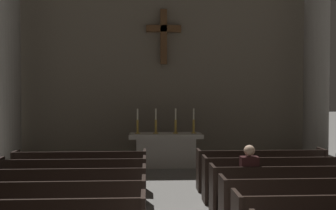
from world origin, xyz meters
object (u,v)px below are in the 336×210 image
object	(u,v)px
pew_right_row_5	(274,179)
pew_left_row_3	(49,209)
pew_left_row_6	(81,171)
pew_right_row_4	(291,190)
column_left_fourth	(7,55)
column_right_fourth	(316,56)
candlestick_outer_left	(138,125)
candlestick_inner_left	(156,125)
candlestick_inner_right	(176,125)
pew_left_row_5	(73,181)
lone_worshipper	(248,179)
pew_right_row_6	(261,169)
altar	(166,149)
candlestick_outer_right	(194,125)
pew_right_row_3	(314,205)
pew_left_row_4	(62,193)

from	to	relation	value
pew_right_row_5	pew_left_row_3	bearing A→B (deg)	-154.40
pew_left_row_6	pew_right_row_4	xyz separation A→B (m)	(4.14, -1.98, 0.00)
column_left_fourth	column_right_fourth	distance (m)	9.70
candlestick_outer_left	candlestick_inner_left	world-z (taller)	same
column_right_fourth	candlestick_inner_right	distance (m)	5.06
pew_left_row_5	candlestick_outer_left	xyz separation A→B (m)	(1.22, 4.01, 0.78)
pew_left_row_5	candlestick_inner_left	distance (m)	4.45
pew_left_row_5	pew_right_row_5	size ratio (longest dim) A/B	1.00
pew_right_row_4	lone_worshipper	size ratio (longest dim) A/B	2.24
pew_right_row_6	altar	bearing A→B (deg)	124.41
pew_right_row_4	candlestick_outer_right	xyz separation A→B (m)	(-1.22, 5.00, 0.78)
column_left_fourth	candlestick_inner_right	size ratio (longest dim) A/B	9.23
pew_left_row_3	candlestick_outer_right	bearing A→B (deg)	64.03
pew_right_row_4	candlestick_outer_right	distance (m)	5.20
pew_right_row_3	pew_left_row_4	bearing A→B (deg)	166.53
column_right_fourth	candlestick_inner_left	bearing A→B (deg)	-174.29
pew_left_row_3	pew_right_row_6	world-z (taller)	same
pew_left_row_5	lone_worshipper	bearing A→B (deg)	-15.91
candlestick_outer_left	pew_left_row_3	bearing A→B (deg)	-101.49
pew_left_row_5	pew_left_row_6	distance (m)	0.99
column_left_fourth	candlestick_inner_right	xyz separation A→B (m)	(5.15, -0.51, -2.14)
pew_left_row_4	column_left_fourth	size ratio (longest dim) A/B	0.42
pew_left_row_5	column_right_fourth	distance (m)	8.77
pew_right_row_6	altar	size ratio (longest dim) A/B	1.35
pew_left_row_5	pew_left_row_6	world-z (taller)	same
lone_worshipper	candlestick_outer_left	bearing A→B (deg)	113.18
pew_right_row_6	altar	world-z (taller)	altar
pew_right_row_4	pew_right_row_6	bearing A→B (deg)	90.00
candlestick_inner_left	candlestick_inner_right	world-z (taller)	same
pew_right_row_4	altar	bearing A→B (deg)	112.47
candlestick_outer_left	lone_worshipper	distance (m)	5.43
pew_left_row_3	altar	size ratio (longest dim) A/B	1.35
pew_left_row_6	column_right_fourth	size ratio (longest dim) A/B	0.42
pew_left_row_5	pew_right_row_3	world-z (taller)	same
pew_left_row_3	pew_left_row_4	world-z (taller)	same
pew_left_row_5	lone_worshipper	xyz separation A→B (m)	(3.34, -0.95, 0.22)
pew_left_row_3	pew_right_row_6	bearing A→B (deg)	35.70
pew_left_row_6	pew_right_row_5	distance (m)	4.25
pew_left_row_6	lone_worshipper	distance (m)	3.87
candlestick_outer_left	lone_worshipper	size ratio (longest dim) A/B	0.57
pew_right_row_5	candlestick_outer_left	bearing A→B (deg)	126.04
pew_right_row_6	candlestick_inner_right	size ratio (longest dim) A/B	3.92
pew_left_row_3	column_right_fourth	size ratio (longest dim) A/B	0.42
pew_right_row_4	pew_right_row_5	world-z (taller)	same
column_left_fourth	candlestick_outer_right	xyz separation A→B (m)	(5.70, -0.51, -2.14)
column_left_fourth	candlestick_inner_right	world-z (taller)	column_left_fourth
pew_left_row_3	pew_left_row_6	xyz separation A→B (m)	(0.00, 2.97, 0.00)
pew_left_row_3	pew_right_row_3	size ratio (longest dim) A/B	1.00
pew_right_row_4	pew_left_row_3	bearing A→B (deg)	-166.53
pew_left_row_4	candlestick_inner_right	size ratio (longest dim) A/B	3.92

